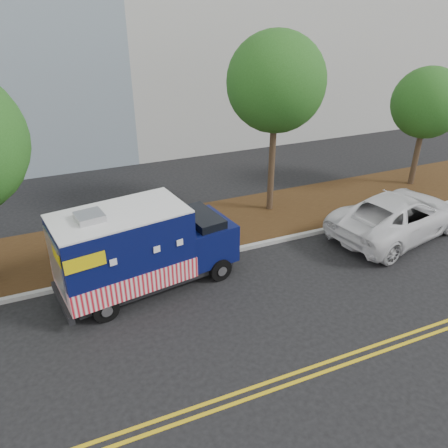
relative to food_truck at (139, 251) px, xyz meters
name	(u,v)px	position (x,y,z in m)	size (l,w,h in m)	color
ground	(164,293)	(0.55, -0.55, -1.34)	(120.00, 120.00, 0.00)	black
curb	(153,268)	(0.55, 0.85, -1.27)	(120.00, 0.18, 0.15)	#9E9E99
mulch_strip	(139,240)	(0.55, 2.95, -1.27)	(120.00, 4.00, 0.15)	#321D0D
centerline_near	(218,399)	(0.55, -5.00, -1.34)	(120.00, 0.10, 0.01)	gold
centerline_far	(222,408)	(0.55, -5.25, -1.34)	(120.00, 0.10, 0.01)	gold
tree_c	(276,83)	(6.34, 3.34, 4.03)	(3.78, 3.78, 7.27)	#38281C
tree_d	(427,103)	(14.04, 3.17, 2.66)	(3.15, 3.15, 5.60)	#38281C
food_truck	(139,251)	(0.00, 0.00, 0.00)	(5.87, 2.94, 2.96)	black
white_car	(398,215)	(9.91, -0.36, -0.52)	(2.73, 5.91, 1.64)	white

